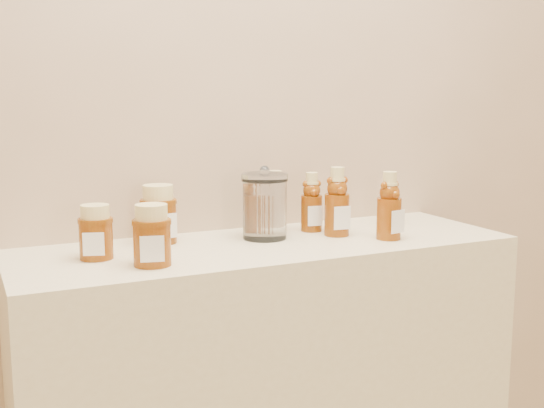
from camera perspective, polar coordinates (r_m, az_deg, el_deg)
name	(u,v)px	position (r m, az deg, el deg)	size (l,w,h in m)	color
wall_back	(235,56)	(1.78, -3.13, 12.27)	(3.50, 0.02, 2.70)	tan
bear_bottle_back_left	(275,197)	(1.77, 0.29, 0.60)	(0.06, 0.06, 0.18)	#662C08
bear_bottle_back_mid	(312,198)	(1.77, 3.33, 0.51)	(0.06, 0.06, 0.17)	#662C08
bear_bottle_back_right	(390,196)	(1.89, 9.81, 0.66)	(0.05, 0.05, 0.15)	#662C08
bear_bottle_front_left	(337,197)	(1.72, 5.46, 0.59)	(0.07, 0.07, 0.20)	#662C08
bear_bottle_front_right	(389,201)	(1.69, 9.78, 0.23)	(0.06, 0.06, 0.19)	#662C08
honey_jar_left	(96,232)	(1.52, -14.53, -2.27)	(0.08, 0.08, 0.12)	#662C08
honey_jar_back	(159,214)	(1.65, -9.47, -0.83)	(0.09, 0.09, 0.14)	#662C08
honey_jar_front	(152,235)	(1.44, -10.02, -2.57)	(0.08, 0.08, 0.13)	#662C08
glass_canister	(265,203)	(1.67, -0.62, 0.06)	(0.12, 0.12, 0.18)	white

